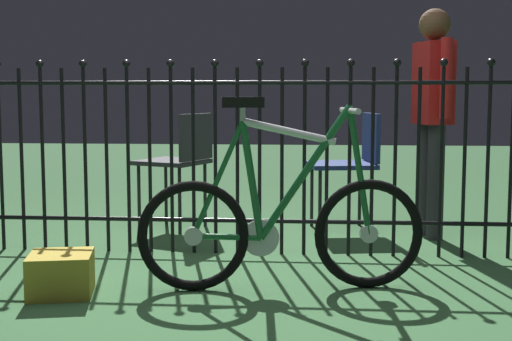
{
  "coord_description": "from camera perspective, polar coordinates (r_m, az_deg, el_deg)",
  "views": [
    {
      "loc": [
        0.45,
        -3.46,
        0.94
      ],
      "look_at": [
        0.15,
        0.2,
        0.55
      ],
      "focal_mm": 49.74,
      "sensor_mm": 36.0,
      "label": 1
    }
  ],
  "objects": [
    {
      "name": "bicycle",
      "position": [
        3.43,
        2.06,
        -4.3
      ],
      "size": [
        1.38,
        0.4,
        0.93
      ],
      "color": "black",
      "rests_on": "ground"
    },
    {
      "name": "ground_plane",
      "position": [
        3.61,
        -2.65,
        -9.03
      ],
      "size": [
        20.0,
        20.0,
        0.0
      ],
      "primitive_type": "plane",
      "color": "#336136"
    },
    {
      "name": "chair_navy",
      "position": [
        4.96,
        7.76,
        1.03
      ],
      "size": [
        0.5,
        0.5,
        0.82
      ],
      "color": "black",
      "rests_on": "ground"
    },
    {
      "name": "chair_charcoal",
      "position": [
        4.99,
        -6.05,
        1.15
      ],
      "size": [
        0.55,
        0.55,
        0.81
      ],
      "color": "black",
      "rests_on": "ground"
    },
    {
      "name": "iron_fence",
      "position": [
        4.18,
        -2.39,
        1.48
      ],
      "size": [
        4.01,
        0.07,
        1.21
      ],
      "color": "black",
      "rests_on": "ground"
    },
    {
      "name": "display_crate",
      "position": [
        3.51,
        -15.41,
        -8.03
      ],
      "size": [
        0.35,
        0.35,
        0.2
      ],
      "primitive_type": "cube",
      "rotation": [
        0.0,
        0.0,
        0.22
      ],
      "color": "#B29933",
      "rests_on": "ground"
    },
    {
      "name": "person_visitor",
      "position": [
        4.8,
        14.02,
        5.2
      ],
      "size": [
        0.25,
        0.46,
        1.5
      ],
      "color": "#2D2D33",
      "rests_on": "ground"
    }
  ]
}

